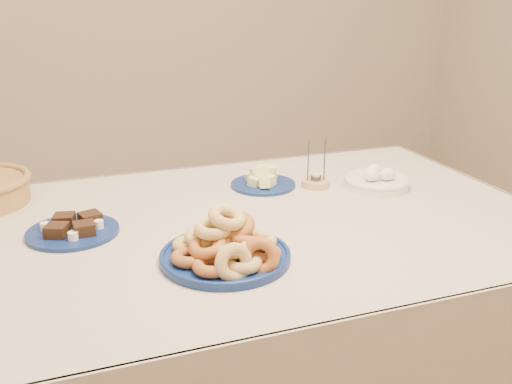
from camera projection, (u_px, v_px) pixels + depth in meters
dining_table at (250, 254)px, 1.65m from camera, size 1.71×1.11×0.75m
donut_platter at (226, 248)px, 1.35m from camera, size 0.32×0.32×0.14m
melon_plate at (263, 180)px, 1.88m from camera, size 0.23×0.23×0.08m
brownie_plate at (73, 229)px, 1.51m from camera, size 0.25×0.25×0.04m
candle_holder at (316, 182)px, 1.88m from camera, size 0.11×0.11×0.16m
egg_bowl at (377, 181)px, 1.87m from camera, size 0.22×0.22×0.07m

